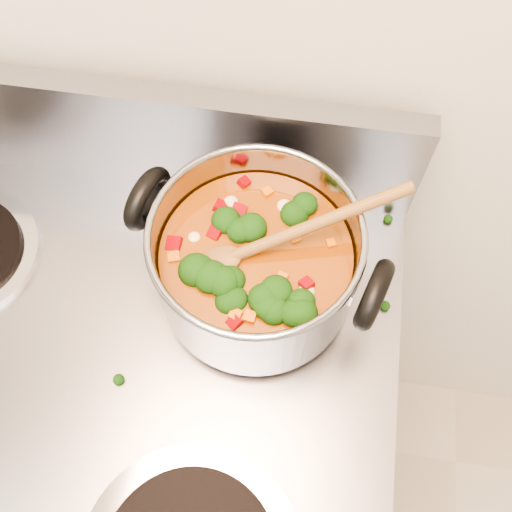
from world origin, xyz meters
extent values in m
cube|color=gray|center=(0.04, 1.16, 0.46)|extent=(0.73, 0.64, 0.92)
cube|color=gray|center=(0.04, 1.46, 1.00)|extent=(0.73, 0.03, 0.16)
cylinder|color=#A5A5AD|center=(0.21, 1.30, 0.92)|extent=(0.18, 0.18, 0.01)
cylinder|color=black|center=(0.21, 1.30, 0.93)|extent=(0.14, 0.14, 0.01)
cylinder|color=gray|center=(0.23, 1.31, 1.00)|extent=(0.22, 0.22, 0.12)
torus|color=gray|center=(0.23, 1.31, 1.06)|extent=(0.22, 0.22, 0.01)
cylinder|color=#7D330B|center=(0.23, 1.31, 0.98)|extent=(0.21, 0.21, 0.08)
torus|color=black|center=(0.10, 1.35, 1.04)|extent=(0.04, 0.08, 0.08)
torus|color=black|center=(0.35, 1.27, 1.04)|extent=(0.04, 0.08, 0.08)
ellipsoid|color=black|center=(0.21, 1.25, 1.02)|extent=(0.04, 0.04, 0.03)
ellipsoid|color=black|center=(0.22, 1.27, 1.02)|extent=(0.04, 0.04, 0.03)
ellipsoid|color=black|center=(0.29, 1.35, 1.02)|extent=(0.04, 0.04, 0.03)
ellipsoid|color=black|center=(0.17, 1.29, 1.02)|extent=(0.04, 0.04, 0.03)
ellipsoid|color=black|center=(0.30, 1.31, 1.02)|extent=(0.04, 0.04, 0.03)
ellipsoid|color=black|center=(0.25, 1.39, 1.02)|extent=(0.04, 0.04, 0.03)
ellipsoid|color=black|center=(0.26, 1.24, 1.02)|extent=(0.04, 0.04, 0.03)
ellipsoid|color=black|center=(0.23, 1.22, 1.02)|extent=(0.04, 0.04, 0.03)
ellipsoid|color=black|center=(0.19, 1.38, 1.02)|extent=(0.04, 0.04, 0.03)
ellipsoid|color=maroon|center=(0.22, 1.23, 1.02)|extent=(0.01, 0.01, 0.01)
ellipsoid|color=maroon|center=(0.26, 1.28, 1.02)|extent=(0.01, 0.01, 0.01)
ellipsoid|color=maroon|center=(0.18, 1.26, 1.02)|extent=(0.01, 0.01, 0.01)
ellipsoid|color=maroon|center=(0.16, 1.31, 1.02)|extent=(0.01, 0.01, 0.01)
ellipsoid|color=maroon|center=(0.27, 1.28, 1.02)|extent=(0.01, 0.01, 0.01)
ellipsoid|color=maroon|center=(0.24, 1.29, 1.02)|extent=(0.01, 0.01, 0.01)
ellipsoid|color=maroon|center=(0.27, 1.27, 1.02)|extent=(0.01, 0.01, 0.01)
ellipsoid|color=maroon|center=(0.29, 1.27, 1.02)|extent=(0.01, 0.01, 0.01)
ellipsoid|color=maroon|center=(0.21, 1.37, 1.02)|extent=(0.01, 0.01, 0.01)
ellipsoid|color=maroon|center=(0.21, 1.39, 1.02)|extent=(0.01, 0.01, 0.01)
ellipsoid|color=#CD5E0B|center=(0.24, 1.27, 1.02)|extent=(0.01, 0.01, 0.01)
ellipsoid|color=#CD5E0B|center=(0.16, 1.34, 1.02)|extent=(0.01, 0.01, 0.01)
ellipsoid|color=#CD5E0B|center=(0.23, 1.24, 1.02)|extent=(0.01, 0.01, 0.01)
ellipsoid|color=#CD5E0B|center=(0.22, 1.38, 1.02)|extent=(0.01, 0.01, 0.01)
ellipsoid|color=#CD5E0B|center=(0.25, 1.31, 1.02)|extent=(0.01, 0.01, 0.01)
ellipsoid|color=#CD5E0B|center=(0.21, 1.27, 1.02)|extent=(0.01, 0.01, 0.01)
ellipsoid|color=#CD5E0B|center=(0.22, 1.37, 1.02)|extent=(0.01, 0.01, 0.01)
ellipsoid|color=#CD5E0B|center=(0.26, 1.39, 1.02)|extent=(0.01, 0.01, 0.01)
ellipsoid|color=#CD5E0B|center=(0.23, 1.33, 1.02)|extent=(0.01, 0.01, 0.01)
ellipsoid|color=beige|center=(0.27, 1.39, 1.02)|extent=(0.02, 0.02, 0.01)
ellipsoid|color=beige|center=(0.28, 1.24, 1.02)|extent=(0.02, 0.02, 0.01)
ellipsoid|color=beige|center=(0.22, 1.32, 1.02)|extent=(0.02, 0.02, 0.01)
ellipsoid|color=beige|center=(0.19, 1.38, 1.02)|extent=(0.02, 0.02, 0.01)
ellipsoid|color=beige|center=(0.27, 1.37, 1.02)|extent=(0.02, 0.02, 0.01)
ellipsoid|color=beige|center=(0.18, 1.32, 1.02)|extent=(0.02, 0.02, 0.01)
ellipsoid|color=beige|center=(0.21, 1.30, 1.02)|extent=(0.02, 0.02, 0.01)
ellipsoid|color=beige|center=(0.25, 1.33, 1.02)|extent=(0.02, 0.02, 0.01)
ellipsoid|color=beige|center=(0.19, 1.37, 1.02)|extent=(0.02, 0.02, 0.01)
ellipsoid|color=brown|center=(0.19, 1.29, 1.02)|extent=(0.07, 0.06, 0.03)
cylinder|color=brown|center=(0.28, 1.34, 1.05)|extent=(0.20, 0.10, 0.08)
ellipsoid|color=black|center=(0.38, 1.22, 0.92)|extent=(0.01, 0.01, 0.01)
ellipsoid|color=black|center=(0.17, 1.44, 0.92)|extent=(0.01, 0.01, 0.01)
ellipsoid|color=black|center=(0.38, 1.28, 0.92)|extent=(0.01, 0.01, 0.01)
ellipsoid|color=black|center=(0.31, 1.17, 0.92)|extent=(0.01, 0.01, 0.01)
ellipsoid|color=black|center=(0.09, 1.30, 0.92)|extent=(0.01, 0.01, 0.01)
camera|label=1|loc=(0.27, 1.04, 1.55)|focal=40.00mm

